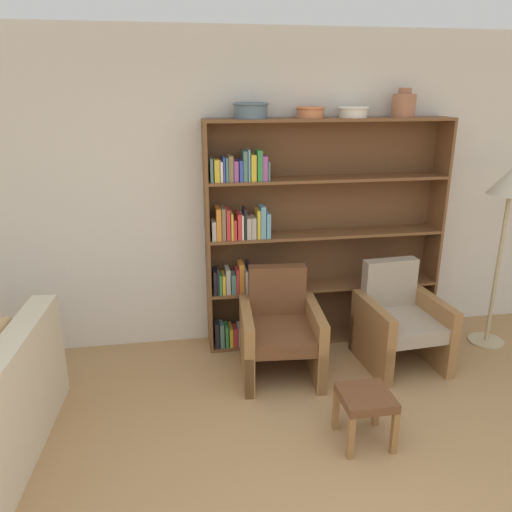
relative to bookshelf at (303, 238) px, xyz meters
The scene contains 10 objects.
wall_back 0.49m from the bookshelf, 146.07° to the left, with size 12.00×0.06×2.75m.
bookshelf is the anchor object (origin of this frame).
bowl_olive 1.21m from the bookshelf, behind, with size 0.29×0.29×0.13m.
bowl_terracotta 1.10m from the bookshelf, 39.08° to the right, with size 0.24×0.24×0.09m.
bowl_stoneware 1.16m from the bookshelf, ahead, with size 0.26×0.26×0.09m.
vase_tall 1.42m from the bookshelf, ahead, with size 0.20×0.20×0.24m.
armchair_leather 0.89m from the bookshelf, 119.73° to the right, with size 0.69×0.73×0.86m.
armchair_cushioned 1.10m from the bookshelf, 37.56° to the right, with size 0.69×0.72×0.86m.
floor_lamp 1.80m from the bookshelf, 12.79° to the right, with size 0.38×0.38×1.64m.
footstool 1.67m from the bookshelf, 88.07° to the right, with size 0.34×0.34×0.37m.
Camera 1 is at (-0.88, -1.62, 2.25)m, focal length 35.00 mm.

